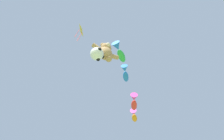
{
  "coord_description": "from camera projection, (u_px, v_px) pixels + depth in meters",
  "views": [
    {
      "loc": [
        -1.28,
        -0.26,
        1.78
      ],
      "look_at": [
        0.84,
        3.41,
        8.91
      ],
      "focal_mm": 24.0,
      "sensor_mm": 36.0,
      "label": 1
    }
  ],
  "objects": [
    {
      "name": "fish_kite_cobalt",
      "position": [
        125.0,
        73.0,
        13.71
      ],
      "size": [
        1.54,
        1.7,
        0.63
      ],
      "color": "blue"
    },
    {
      "name": "fish_kite_emerald",
      "position": [
        119.0,
        51.0,
        11.88
      ],
      "size": [
        1.83,
        1.58,
        0.68
      ],
      "color": "green"
    },
    {
      "name": "diamond_kite",
      "position": [
        81.0,
        31.0,
        12.03
      ],
      "size": [
        0.73,
        0.85,
        2.97
      ],
      "color": "yellow"
    },
    {
      "name": "fish_kite_tangerine",
      "position": [
        134.0,
        115.0,
        16.53
      ],
      "size": [
        1.63,
        1.75,
        0.7
      ],
      "color": "orange"
    },
    {
      "name": "fish_kite_crimson",
      "position": [
        134.0,
        101.0,
        14.53
      ],
      "size": [
        1.64,
        1.99,
        0.71
      ],
      "color": "red"
    },
    {
      "name": "teddy_bear_kite",
      "position": [
        106.0,
        52.0,
        9.37
      ],
      "size": [
        1.88,
        0.83,
        1.91
      ],
      "color": "tan"
    },
    {
      "name": "soccer_ball_kite",
      "position": [
        97.0,
        54.0,
        8.1
      ],
      "size": [
        0.81,
        0.8,
        0.74
      ],
      "color": "white"
    }
  ]
}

